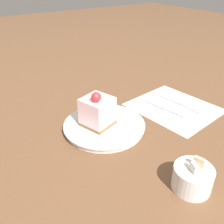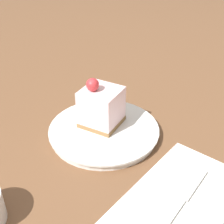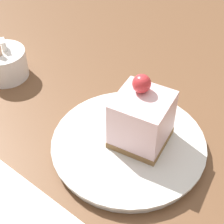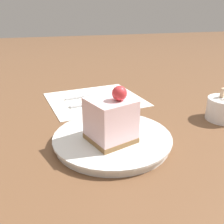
% 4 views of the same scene
% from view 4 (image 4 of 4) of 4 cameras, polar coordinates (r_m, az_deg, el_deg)
% --- Properties ---
extents(ground_plane, '(4.00, 4.00, 0.00)m').
position_cam_4_polar(ground_plane, '(0.45, 4.46, -9.02)').
color(ground_plane, brown).
extents(plate, '(0.22, 0.22, 0.02)m').
position_cam_4_polar(plate, '(0.47, 0.08, -6.08)').
color(plate, silver).
rests_on(plate, ground_plane).
extents(cake_slice, '(0.09, 0.09, 0.10)m').
position_cam_4_polar(cake_slice, '(0.43, -0.27, -1.71)').
color(cake_slice, olive).
rests_on(cake_slice, plate).
extents(napkin, '(0.25, 0.27, 0.00)m').
position_cam_4_polar(napkin, '(0.70, -3.95, 2.92)').
color(napkin, white).
rests_on(napkin, ground_plane).
extents(fork, '(0.04, 0.15, 0.00)m').
position_cam_4_polar(fork, '(0.73, -3.76, 4.10)').
color(fork, silver).
rests_on(fork, napkin).
extents(knife, '(0.04, 0.16, 0.00)m').
position_cam_4_polar(knife, '(0.66, -4.25, 2.19)').
color(knife, silver).
rests_on(knife, napkin).
extents(sugar_bowl, '(0.08, 0.08, 0.07)m').
position_cam_4_polar(sugar_bowl, '(0.62, 24.32, 0.67)').
color(sugar_bowl, white).
rests_on(sugar_bowl, ground_plane).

